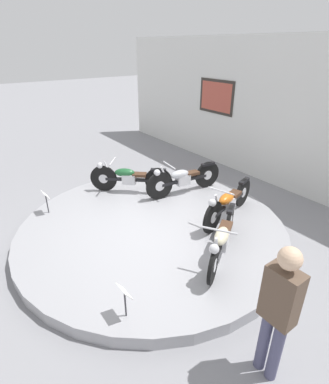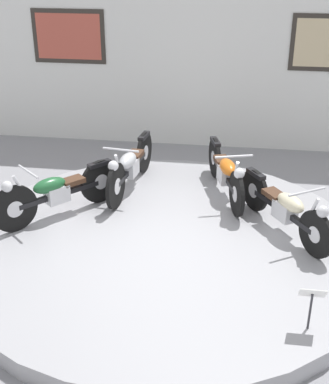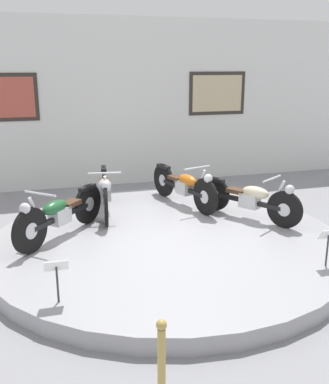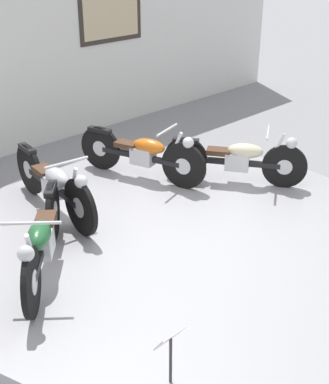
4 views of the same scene
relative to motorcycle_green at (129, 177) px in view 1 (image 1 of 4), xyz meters
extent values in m
plane|color=gray|center=(1.55, -0.37, -0.61)|extent=(60.00, 60.00, 0.00)
cylinder|color=#99999E|center=(1.55, -0.37, -0.50)|extent=(5.31, 5.31, 0.22)
cube|color=silver|center=(1.55, 3.73, 1.26)|extent=(14.00, 0.20, 3.73)
cube|color=#2D2823|center=(-0.85, 3.62, 1.44)|extent=(1.40, 0.02, 1.00)
cube|color=#B24C3D|center=(-0.85, 3.62, 1.44)|extent=(1.24, 0.02, 0.84)
cylinder|color=black|center=(-0.42, -0.47, -0.06)|extent=(0.48, 0.52, 0.65)
cylinder|color=silver|center=(-0.42, -0.47, -0.06)|extent=(0.20, 0.21, 0.23)
cylinder|color=black|center=(0.48, 0.53, -0.06)|extent=(0.48, 0.52, 0.65)
cylinder|color=silver|center=(0.48, 0.53, -0.06)|extent=(0.20, 0.21, 0.23)
cube|color=black|center=(0.03, 0.03, -0.06)|extent=(0.88, 0.97, 0.07)
cube|color=silver|center=(0.00, 0.00, -0.04)|extent=(0.36, 0.37, 0.24)
ellipsoid|color=#1E562D|center=(-0.07, -0.07, 0.12)|extent=(0.48, 0.50, 0.20)
cube|color=#472D1E|center=(0.17, 0.19, 0.08)|extent=(0.36, 0.37, 0.07)
cube|color=black|center=(0.48, 0.53, 0.21)|extent=(0.32, 0.33, 0.06)
cylinder|color=silver|center=(-0.33, -0.36, 0.14)|extent=(0.20, 0.22, 0.54)
cylinder|color=silver|center=(-0.25, -0.28, 0.40)|extent=(0.42, 0.39, 0.03)
sphere|color=silver|center=(-0.46, -0.52, 0.28)|extent=(0.15, 0.15, 0.15)
cylinder|color=black|center=(0.75, 0.38, -0.05)|extent=(0.14, 0.68, 0.68)
cylinder|color=silver|center=(0.75, 0.38, -0.05)|extent=(0.09, 0.24, 0.24)
cylinder|color=black|center=(0.92, 1.71, -0.05)|extent=(0.14, 0.68, 0.68)
cylinder|color=silver|center=(0.92, 1.71, -0.05)|extent=(0.09, 0.24, 0.24)
cube|color=black|center=(0.83, 1.04, -0.05)|extent=(0.23, 1.24, 0.07)
cube|color=silver|center=(0.83, 1.00, -0.03)|extent=(0.24, 0.34, 0.24)
ellipsoid|color=#B2B5BA|center=(0.81, 0.91, 0.13)|extent=(0.28, 0.50, 0.20)
cube|color=#472D1E|center=(0.86, 1.26, 0.09)|extent=(0.24, 0.34, 0.07)
cube|color=black|center=(0.92, 1.71, 0.23)|extent=(0.15, 0.37, 0.06)
cylinder|color=silver|center=(0.77, 0.52, 0.15)|extent=(0.08, 0.25, 0.54)
cylinder|color=silver|center=(0.78, 0.63, 0.41)|extent=(0.54, 0.10, 0.03)
sphere|color=silver|center=(0.74, 0.32, 0.29)|extent=(0.15, 0.15, 0.15)
cylinder|color=black|center=(2.46, 0.40, -0.07)|extent=(0.24, 0.63, 0.64)
cylinder|color=silver|center=(2.46, 0.40, -0.07)|extent=(0.13, 0.23, 0.23)
cylinder|color=black|center=(2.08, 1.69, -0.07)|extent=(0.24, 0.63, 0.64)
cylinder|color=silver|center=(2.08, 1.69, -0.07)|extent=(0.13, 0.23, 0.23)
cube|color=black|center=(2.27, 1.04, -0.07)|extent=(0.42, 1.21, 0.07)
cube|color=silver|center=(2.28, 1.01, -0.05)|extent=(0.28, 0.36, 0.24)
ellipsoid|color=#D16619|center=(2.31, 0.91, 0.11)|extent=(0.35, 0.52, 0.20)
cube|color=#472D1E|center=(2.21, 1.26, 0.07)|extent=(0.28, 0.36, 0.07)
cube|color=black|center=(2.08, 1.69, 0.21)|extent=(0.20, 0.37, 0.06)
cylinder|color=silver|center=(2.42, 0.54, 0.13)|extent=(0.11, 0.25, 0.54)
cylinder|color=silver|center=(2.39, 0.64, 0.39)|extent=(0.53, 0.18, 0.03)
sphere|color=silver|center=(2.48, 0.34, 0.27)|extent=(0.15, 0.15, 0.15)
cylinder|color=black|center=(3.44, -0.54, -0.09)|extent=(0.37, 0.54, 0.60)
cylinder|color=silver|center=(3.44, -0.54, -0.09)|extent=(0.17, 0.21, 0.21)
cylinder|color=black|center=(2.71, 0.60, -0.09)|extent=(0.37, 0.54, 0.60)
cylinder|color=silver|center=(2.71, 0.60, -0.09)|extent=(0.17, 0.21, 0.21)
cube|color=black|center=(3.08, 0.03, -0.09)|extent=(0.73, 1.08, 0.07)
cube|color=silver|center=(3.10, 0.00, -0.07)|extent=(0.34, 0.38, 0.24)
ellipsoid|color=beige|center=(3.15, -0.09, 0.09)|extent=(0.44, 0.52, 0.20)
cube|color=#472D1E|center=(2.96, 0.22, 0.05)|extent=(0.34, 0.38, 0.07)
cube|color=black|center=(2.71, 0.60, 0.17)|extent=(0.28, 0.36, 0.06)
cylinder|color=silver|center=(3.36, -0.41, 0.11)|extent=(0.17, 0.23, 0.54)
cylinder|color=silver|center=(3.30, -0.32, 0.37)|extent=(0.47, 0.32, 0.03)
sphere|color=silver|center=(3.47, -0.59, 0.25)|extent=(0.15, 0.15, 0.15)
cylinder|color=#333338|center=(-0.14, -1.94, -0.18)|extent=(0.02, 0.02, 0.42)
cube|color=white|center=(-0.14, -1.94, 0.04)|extent=(0.26, 0.11, 0.15)
cylinder|color=#333338|center=(3.25, -1.94, -0.18)|extent=(0.02, 0.02, 0.42)
cube|color=white|center=(3.25, -1.94, 0.04)|extent=(0.26, 0.11, 0.15)
cylinder|color=#4C4C6B|center=(4.66, -0.92, -0.17)|extent=(0.13, 0.13, 0.87)
cylinder|color=#4C4C6B|center=(4.82, -0.92, -0.17)|extent=(0.13, 0.13, 0.87)
cube|color=brown|center=(4.74, -0.92, 0.59)|extent=(0.36, 0.22, 0.65)
sphere|color=beige|center=(4.74, -0.92, 1.06)|extent=(0.24, 0.24, 0.24)
camera|label=1|loc=(5.86, -3.20, 2.88)|focal=28.00mm
camera|label=2|loc=(2.42, -6.34, 3.20)|focal=50.00mm
camera|label=3|loc=(-0.23, -6.49, 2.14)|focal=42.00mm
camera|label=4|loc=(-2.34, -4.09, 2.74)|focal=50.00mm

